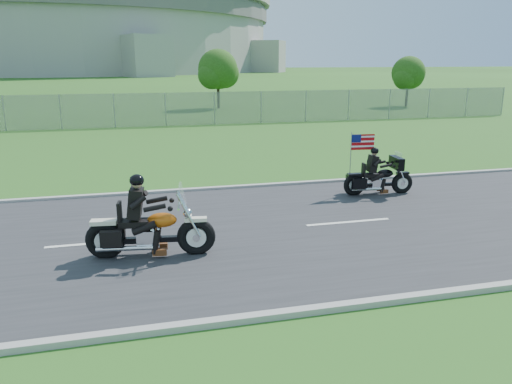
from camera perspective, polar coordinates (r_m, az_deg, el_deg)
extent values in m
plane|color=#244716|center=(11.66, -7.79, -5.15)|extent=(420.00, 420.00, 0.00)
cube|color=#28282B|center=(11.66, -7.79, -5.06)|extent=(120.00, 8.00, 0.04)
cube|color=#9E9B93|center=(15.50, -9.52, 0.07)|extent=(120.00, 0.18, 0.12)
cube|color=#9E9B93|center=(7.99, -4.34, -14.64)|extent=(120.00, 0.18, 0.12)
cube|color=gray|center=(31.29, -21.44, 8.52)|extent=(60.00, 0.03, 2.00)
cylinder|color=#A3A099|center=(181.98, -20.94, 15.99)|extent=(130.00, 130.00, 20.00)
cylinder|color=#605E5B|center=(182.35, -21.15, 18.18)|extent=(132.00, 132.00, 4.00)
cylinder|color=#382316|center=(41.61, -4.34, 11.22)|extent=(0.22, 0.22, 2.52)
sphere|color=#254412|center=(41.52, -4.39, 13.83)|extent=(3.20, 3.20, 3.20)
sphere|color=#254412|center=(42.12, -3.61, 13.37)|extent=(2.40, 2.40, 2.40)
sphere|color=#254412|center=(41.05, -5.07, 13.17)|extent=(2.24, 2.24, 2.24)
cylinder|color=#382316|center=(45.35, 16.86, 10.77)|extent=(0.22, 0.22, 2.24)
sphere|color=#254412|center=(45.27, 17.02, 12.89)|extent=(2.80, 2.80, 2.80)
sphere|color=#254412|center=(45.93, 17.33, 12.49)|extent=(2.10, 2.10, 2.10)
sphere|color=#254412|center=(44.73, 16.66, 12.38)|extent=(1.96, 1.96, 1.96)
torus|color=black|center=(10.48, -6.84, -5.09)|extent=(0.82, 0.30, 0.80)
torus|color=black|center=(10.67, -16.85, -5.30)|extent=(0.82, 0.30, 0.80)
ellipsoid|color=#C6560E|center=(10.39, -10.69, -3.16)|extent=(0.65, 0.43, 0.30)
cube|color=black|center=(10.46, -13.77, -3.46)|extent=(0.64, 0.40, 0.13)
cube|color=black|center=(10.33, -13.62, -1.23)|extent=(0.32, 0.47, 0.60)
sphere|color=black|center=(10.20, -13.47, 1.30)|extent=(0.33, 0.33, 0.29)
cube|color=silver|center=(10.21, -8.40, -0.32)|extent=(0.11, 0.50, 0.43)
torus|color=black|center=(15.73, 16.34, 0.99)|extent=(0.67, 0.22, 0.66)
torus|color=black|center=(15.15, 11.15, 0.79)|extent=(0.67, 0.22, 0.66)
ellipsoid|color=black|center=(15.43, 14.54, 2.07)|extent=(0.52, 0.33, 0.25)
cube|color=black|center=(15.26, 12.93, 1.89)|extent=(0.51, 0.31, 0.11)
cube|color=black|center=(15.20, 13.16, 3.17)|extent=(0.24, 0.37, 0.49)
sphere|color=black|center=(15.15, 13.41, 4.60)|extent=(0.26, 0.26, 0.24)
cube|color=black|center=(15.50, 15.76, 3.23)|extent=(0.26, 0.73, 0.36)
cube|color=#B70C11|center=(15.16, 12.11, 5.60)|extent=(0.71, 0.08, 0.46)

